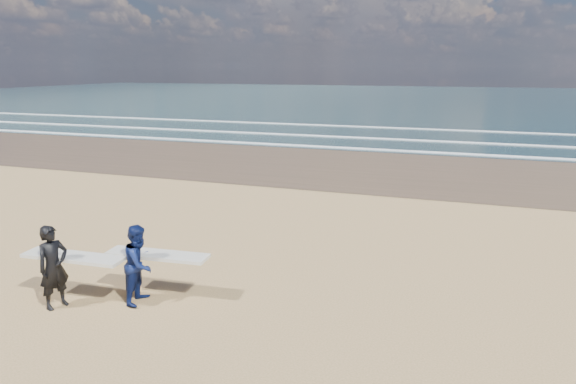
% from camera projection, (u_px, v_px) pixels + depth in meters
% --- Properties ---
extents(ocean, '(220.00, 100.00, 0.02)m').
position_uv_depth(ocean, '(574.00, 102.00, 69.21)').
color(ocean, '#193137').
rests_on(ocean, ground).
extents(surfer_near, '(2.23, 1.03, 1.73)m').
position_uv_depth(surfer_near, '(57.00, 265.00, 10.32)').
color(surfer_near, black).
rests_on(surfer_near, ground).
extents(surfer_far, '(2.24, 1.13, 1.66)m').
position_uv_depth(surfer_far, '(141.00, 263.00, 10.57)').
color(surfer_far, '#0E1B50').
rests_on(surfer_far, ground).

